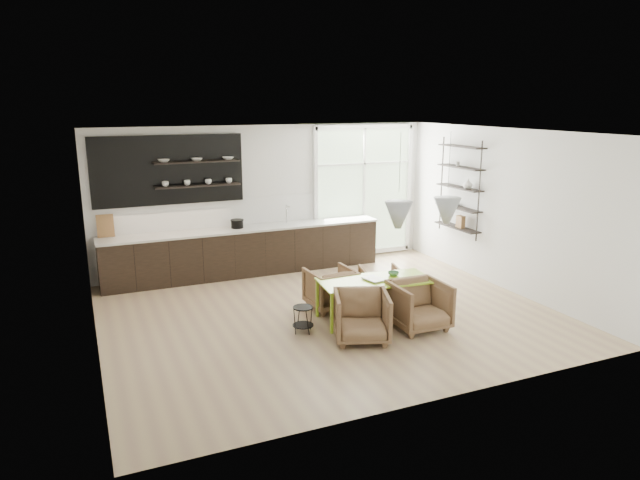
{
  "coord_description": "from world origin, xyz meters",
  "views": [
    {
      "loc": [
        -3.57,
        -7.93,
        3.36
      ],
      "look_at": [
        0.11,
        0.6,
        1.09
      ],
      "focal_mm": 32.0,
      "sensor_mm": 36.0,
      "label": 1
    }
  ],
  "objects_px": {
    "dining_table": "(375,282)",
    "armchair_front_right": "(419,305)",
    "armchair_back_left": "(331,288)",
    "armchair_back_right": "(380,284)",
    "wire_stool": "(303,316)",
    "armchair_front_left": "(362,317)"
  },
  "relations": [
    {
      "from": "armchair_back_left",
      "to": "wire_stool",
      "type": "bearing_deg",
      "value": 41.36
    },
    {
      "from": "armchair_back_left",
      "to": "armchair_front_right",
      "type": "bearing_deg",
      "value": 120.74
    },
    {
      "from": "dining_table",
      "to": "wire_stool",
      "type": "relative_size",
      "value": 4.58
    },
    {
      "from": "armchair_back_left",
      "to": "wire_stool",
      "type": "relative_size",
      "value": 1.88
    },
    {
      "from": "armchair_front_right",
      "to": "armchair_back_left",
      "type": "bearing_deg",
      "value": 124.5
    },
    {
      "from": "armchair_front_right",
      "to": "wire_stool",
      "type": "relative_size",
      "value": 2.0
    },
    {
      "from": "dining_table",
      "to": "armchair_back_right",
      "type": "distance_m",
      "value": 0.91
    },
    {
      "from": "armchair_front_left",
      "to": "wire_stool",
      "type": "height_order",
      "value": "armchair_front_left"
    },
    {
      "from": "dining_table",
      "to": "armchair_front_left",
      "type": "distance_m",
      "value": 0.91
    },
    {
      "from": "wire_stool",
      "to": "armchair_back_right",
      "type": "bearing_deg",
      "value": 23.99
    },
    {
      "from": "dining_table",
      "to": "armchair_front_right",
      "type": "distance_m",
      "value": 0.78
    },
    {
      "from": "dining_table",
      "to": "armchair_front_left",
      "type": "relative_size",
      "value": 2.33
    },
    {
      "from": "armchair_back_left",
      "to": "armchair_front_right",
      "type": "relative_size",
      "value": 0.94
    },
    {
      "from": "dining_table",
      "to": "armchair_front_right",
      "type": "xyz_separation_m",
      "value": [
        0.42,
        -0.61,
        -0.24
      ]
    },
    {
      "from": "dining_table",
      "to": "armchair_back_left",
      "type": "height_order",
      "value": "armchair_back_left"
    },
    {
      "from": "wire_stool",
      "to": "armchair_front_left",
      "type": "bearing_deg",
      "value": -41.86
    },
    {
      "from": "armchair_back_right",
      "to": "wire_stool",
      "type": "distance_m",
      "value": 1.9
    },
    {
      "from": "armchair_back_right",
      "to": "wire_stool",
      "type": "height_order",
      "value": "armchair_back_right"
    },
    {
      "from": "dining_table",
      "to": "wire_stool",
      "type": "distance_m",
      "value": 1.29
    },
    {
      "from": "armchair_front_left",
      "to": "wire_stool",
      "type": "relative_size",
      "value": 1.96
    },
    {
      "from": "armchair_back_right",
      "to": "armchair_front_right",
      "type": "distance_m",
      "value": 1.32
    },
    {
      "from": "dining_table",
      "to": "armchair_front_right",
      "type": "relative_size",
      "value": 2.29
    }
  ]
}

